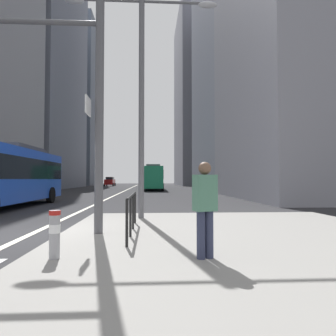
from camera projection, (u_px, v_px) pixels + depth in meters
The scene contains 16 objects.
ground_plane at pixel (115, 196), 28.13m from camera, with size 160.00×160.00×0.00m, color #28282B.
median_island at pixel (241, 238), 7.50m from camera, with size 9.00×10.00×0.15m, color gray.
lane_centre_line at pixel (124, 191), 38.10m from camera, with size 0.20×80.00×0.01m, color beige.
office_tower_left_mid at pixel (35, 39), 51.22m from camera, with size 12.55×22.99×49.84m, color slate.
office_tower_left_far at pixel (74, 106), 77.41m from camera, with size 11.73×18.53×40.08m, color slate.
office_tower_right_mid at pixel (237, 29), 48.58m from camera, with size 11.61×22.03×50.68m, color slate.
office_tower_right_far at pixel (205, 100), 76.82m from camera, with size 13.89×23.40×42.52m, color gray.
city_bus_blue_oncoming at pixel (5, 173), 15.91m from camera, with size 2.74×11.47×3.40m.
city_bus_red_receding at pixel (153, 177), 42.42m from camera, with size 2.83×11.64×3.40m.
car_oncoming_mid at pixel (110, 181), 65.78m from camera, with size 2.11×4.48×1.94m.
car_receding_near at pixel (145, 182), 62.73m from camera, with size 2.10×4.25×1.94m.
traffic_signal_gantry at pixel (13, 76), 7.76m from camera, with size 6.44×0.65×6.00m.
street_lamp_post at pixel (142, 74), 10.99m from camera, with size 5.50×0.32×8.00m.
bollard_left at pixel (55, 232), 5.29m from camera, with size 0.20×0.20×0.83m.
pedestrian_railing at pixel (132, 205), 7.88m from camera, with size 0.06×3.42×0.98m.
pedestrian_waiting at pixel (205, 205), 5.33m from camera, with size 0.44×0.35×1.67m.
Camera 1 is at (3.27, -8.44, 1.52)m, focal length 32.80 mm.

